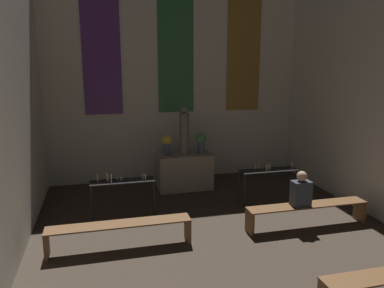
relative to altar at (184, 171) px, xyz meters
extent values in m
cube|color=silver|center=(0.00, 1.03, 2.46)|extent=(7.07, 0.12, 5.82)
cube|color=#60337F|center=(-1.91, 0.95, 3.04)|extent=(0.96, 0.03, 3.26)
cube|color=#33723F|center=(0.00, 0.95, 3.04)|extent=(0.96, 0.03, 3.26)
cube|color=olive|center=(1.91, 0.95, 3.04)|extent=(0.96, 0.03, 3.26)
cube|color=gray|center=(0.00, 0.00, 0.00)|extent=(1.37, 0.74, 0.91)
cylinder|color=slate|center=(0.00, 0.00, 0.97)|extent=(0.25, 0.25, 1.04)
sphere|color=slate|center=(0.00, 0.00, 1.58)|extent=(0.17, 0.17, 0.17)
cylinder|color=#4C5666|center=(-0.44, 0.00, 0.61)|extent=(0.17, 0.17, 0.30)
sphere|color=gold|center=(-0.44, 0.00, 0.84)|extent=(0.25, 0.25, 0.25)
cylinder|color=#4C5666|center=(0.44, 0.00, 0.61)|extent=(0.17, 0.17, 0.30)
sphere|color=#4C9351|center=(0.44, 0.00, 0.84)|extent=(0.25, 0.25, 0.25)
cube|color=black|center=(-1.65, -1.43, 0.31)|extent=(1.33, 0.37, 0.02)
cylinder|color=black|center=(-2.29, -1.59, -0.08)|extent=(0.04, 0.04, 0.75)
cylinder|color=black|center=(-1.02, -1.59, -0.08)|extent=(0.04, 0.04, 0.75)
cylinder|color=black|center=(-2.29, -1.28, -0.08)|extent=(0.04, 0.04, 0.75)
cylinder|color=black|center=(-1.02, -1.28, -0.08)|extent=(0.04, 0.04, 0.75)
cylinder|color=silver|center=(-1.23, -1.47, 0.37)|extent=(0.02, 0.02, 0.11)
sphere|color=#F9CC4C|center=(-1.23, -1.47, 0.44)|extent=(0.02, 0.02, 0.02)
cylinder|color=silver|center=(-1.96, -1.35, 0.39)|extent=(0.02, 0.02, 0.14)
sphere|color=#F9CC4C|center=(-1.96, -1.35, 0.47)|extent=(0.02, 0.02, 0.02)
cylinder|color=silver|center=(-1.94, -1.41, 0.39)|extent=(0.02, 0.02, 0.14)
sphere|color=#F9CC4C|center=(-1.94, -1.41, 0.47)|extent=(0.02, 0.02, 0.02)
cylinder|color=silver|center=(-1.75, -1.33, 0.38)|extent=(0.02, 0.02, 0.13)
sphere|color=#F9CC4C|center=(-1.75, -1.33, 0.46)|extent=(0.02, 0.02, 0.02)
cylinder|color=silver|center=(-1.18, -1.51, 0.37)|extent=(0.02, 0.02, 0.10)
sphere|color=#F9CC4C|center=(-1.18, -1.51, 0.43)|extent=(0.02, 0.02, 0.02)
cylinder|color=silver|center=(-1.68, -1.43, 0.38)|extent=(0.02, 0.02, 0.12)
sphere|color=#F9CC4C|center=(-1.68, -1.43, 0.45)|extent=(0.02, 0.02, 0.02)
cylinder|color=silver|center=(-2.15, -1.40, 0.40)|extent=(0.02, 0.02, 0.16)
sphere|color=#F9CC4C|center=(-2.15, -1.40, 0.49)|extent=(0.02, 0.02, 0.02)
cylinder|color=silver|center=(-1.88, -1.57, 0.40)|extent=(0.02, 0.02, 0.17)
sphere|color=#F9CC4C|center=(-1.88, -1.57, 0.50)|extent=(0.02, 0.02, 0.02)
cube|color=black|center=(1.65, -1.43, 0.31)|extent=(1.33, 0.37, 0.02)
cylinder|color=black|center=(1.02, -1.59, -0.08)|extent=(0.04, 0.04, 0.75)
cylinder|color=black|center=(2.29, -1.59, -0.08)|extent=(0.04, 0.04, 0.75)
cylinder|color=black|center=(1.02, -1.28, -0.08)|extent=(0.04, 0.04, 0.75)
cylinder|color=black|center=(2.29, -1.28, -0.08)|extent=(0.04, 0.04, 0.75)
cylinder|color=silver|center=(1.46, -1.29, 0.37)|extent=(0.02, 0.02, 0.12)
sphere|color=#F9CC4C|center=(1.46, -1.29, 0.44)|extent=(0.02, 0.02, 0.02)
cylinder|color=silver|center=(1.35, -1.35, 0.38)|extent=(0.02, 0.02, 0.12)
sphere|color=#F9CC4C|center=(1.35, -1.35, 0.45)|extent=(0.02, 0.02, 0.02)
cylinder|color=silver|center=(2.23, -1.46, 0.39)|extent=(0.02, 0.02, 0.14)
sphere|color=#F9CC4C|center=(2.23, -1.46, 0.47)|extent=(0.02, 0.02, 0.02)
cylinder|color=silver|center=(1.66, -1.44, 0.36)|extent=(0.02, 0.02, 0.10)
sphere|color=#F9CC4C|center=(1.66, -1.44, 0.42)|extent=(0.02, 0.02, 0.02)
cylinder|color=silver|center=(1.68, -1.36, 0.37)|extent=(0.02, 0.02, 0.10)
sphere|color=#F9CC4C|center=(1.68, -1.36, 0.43)|extent=(0.02, 0.02, 0.02)
cylinder|color=silver|center=(1.68, -1.42, 0.37)|extent=(0.02, 0.02, 0.11)
sphere|color=#F9CC4C|center=(1.68, -1.42, 0.44)|extent=(0.02, 0.02, 0.02)
cylinder|color=silver|center=(1.73, -1.37, 0.39)|extent=(0.02, 0.02, 0.14)
sphere|color=#F9CC4C|center=(1.73, -1.37, 0.47)|extent=(0.02, 0.02, 0.02)
cylinder|color=silver|center=(1.56, -1.52, 0.37)|extent=(0.02, 0.02, 0.11)
sphere|color=#F9CC4C|center=(1.56, -1.52, 0.44)|extent=(0.02, 0.02, 0.02)
cube|color=brown|center=(-1.81, -2.87, 0.00)|extent=(2.47, 0.36, 0.03)
cube|color=brown|center=(-3.02, -2.87, -0.23)|extent=(0.06, 0.32, 0.44)
cube|color=brown|center=(-0.60, -2.87, -0.23)|extent=(0.06, 0.32, 0.44)
cube|color=brown|center=(1.81, -2.87, 0.00)|extent=(2.47, 0.36, 0.03)
cube|color=brown|center=(0.60, -2.87, -0.23)|extent=(0.06, 0.32, 0.44)
cube|color=brown|center=(3.02, -2.87, -0.23)|extent=(0.06, 0.32, 0.44)
cube|color=#383D47|center=(1.65, -2.87, 0.25)|extent=(0.36, 0.24, 0.49)
sphere|color=tan|center=(1.65, -2.87, 0.60)|extent=(0.20, 0.20, 0.20)
camera|label=1|loc=(-2.07, -8.99, 2.72)|focal=35.00mm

